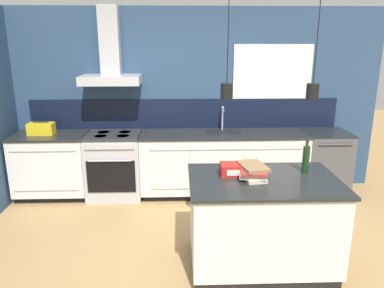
# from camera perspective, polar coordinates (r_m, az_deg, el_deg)

# --- Properties ---
(ground_plane) EXTENTS (16.00, 16.00, 0.00)m
(ground_plane) POSITION_cam_1_polar(r_m,az_deg,el_deg) (3.99, -0.46, -17.33)
(ground_plane) COLOR tan
(ground_plane) RESTS_ON ground
(wall_back) EXTENTS (5.60, 2.23, 2.60)m
(wall_back) POSITION_cam_1_polar(r_m,az_deg,el_deg) (5.40, -1.76, 7.04)
(wall_back) COLOR navy
(wall_back) RESTS_ON ground_plane
(counter_run_left) EXTENTS (1.00, 0.64, 0.91)m
(counter_run_left) POSITION_cam_1_polar(r_m,az_deg,el_deg) (5.61, -20.48, -3.06)
(counter_run_left) COLOR black
(counter_run_left) RESTS_ON ground_plane
(counter_run_sink) EXTENTS (2.33, 0.64, 1.25)m
(counter_run_sink) POSITION_cam_1_polar(r_m,az_deg,el_deg) (5.35, 4.72, -2.95)
(counter_run_sink) COLOR black
(counter_run_sink) RESTS_ON ground_plane
(oven_range) EXTENTS (0.75, 0.66, 0.91)m
(oven_range) POSITION_cam_1_polar(r_m,az_deg,el_deg) (5.39, -11.69, -3.17)
(oven_range) COLOR #B5B5BA
(oven_range) RESTS_ON ground_plane
(dishwasher) EXTENTS (0.61, 0.65, 0.91)m
(dishwasher) POSITION_cam_1_polar(r_m,az_deg,el_deg) (5.71, 19.48, -2.68)
(dishwasher) COLOR #4C4C51
(dishwasher) RESTS_ON ground_plane
(kitchen_island) EXTENTS (1.41, 0.94, 0.91)m
(kitchen_island) POSITION_cam_1_polar(r_m,az_deg,el_deg) (3.78, 10.58, -11.63)
(kitchen_island) COLOR black
(kitchen_island) RESTS_ON ground_plane
(bottle_on_island) EXTENTS (0.07, 0.07, 0.33)m
(bottle_on_island) POSITION_cam_1_polar(r_m,az_deg,el_deg) (3.81, 16.96, -2.17)
(bottle_on_island) COLOR #193319
(bottle_on_island) RESTS_ON kitchen_island
(book_stack) EXTENTS (0.29, 0.37, 0.13)m
(book_stack) POSITION_cam_1_polar(r_m,az_deg,el_deg) (3.57, 9.25, -4.12)
(book_stack) COLOR beige
(book_stack) RESTS_ON kitchen_island
(red_supply_box) EXTENTS (0.25, 0.19, 0.11)m
(red_supply_box) POSITION_cam_1_polar(r_m,az_deg,el_deg) (3.63, 6.31, -3.88)
(red_supply_box) COLOR red
(red_supply_box) RESTS_ON kitchen_island
(yellow_toolbox) EXTENTS (0.34, 0.18, 0.19)m
(yellow_toolbox) POSITION_cam_1_polar(r_m,az_deg,el_deg) (5.50, -21.99, 2.17)
(yellow_toolbox) COLOR gold
(yellow_toolbox) RESTS_ON counter_run_left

